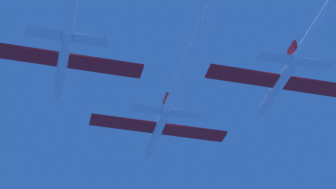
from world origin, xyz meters
The scene contains 3 objects.
jet_lead centered at (0.28, -13.23, 0.57)m, with size 20.12×51.17×3.33m.
jet_left_wing centered at (-14.91, -23.13, 0.42)m, with size 20.12×44.29×3.33m.
jet_right_wing centered at (13.43, -25.16, 0.69)m, with size 20.12×44.82×3.33m.
Camera 1 is at (-16.26, -75.42, -48.19)m, focal length 66.08 mm.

